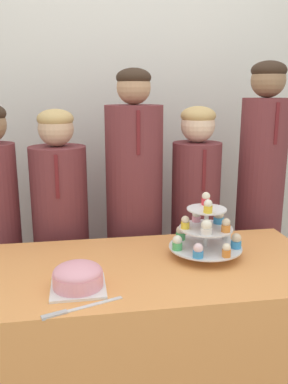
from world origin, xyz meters
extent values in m
cube|color=silver|center=(0.00, 1.48, 1.35)|extent=(9.00, 0.06, 2.70)
cube|color=#EF9951|center=(0.00, 0.35, 0.39)|extent=(1.41, 0.71, 0.78)
cube|color=white|center=(-0.33, 0.20, 0.78)|extent=(0.20, 0.20, 0.01)
cylinder|color=pink|center=(-0.33, 0.20, 0.82)|extent=(0.19, 0.19, 0.05)
ellipsoid|color=pink|center=(-0.33, 0.20, 0.85)|extent=(0.18, 0.18, 0.06)
cube|color=silver|center=(-0.27, 0.07, 0.78)|extent=(0.19, 0.08, 0.00)
cube|color=#B2B2B7|center=(-0.41, 0.02, 0.78)|extent=(0.09, 0.05, 0.01)
cylinder|color=silver|center=(0.23, 0.42, 0.89)|extent=(0.02, 0.02, 0.22)
cylinder|color=silver|center=(0.23, 0.42, 0.82)|extent=(0.32, 0.32, 0.01)
cylinder|color=silver|center=(0.23, 0.42, 0.91)|extent=(0.23, 0.23, 0.01)
cylinder|color=silver|center=(0.23, 0.42, 0.99)|extent=(0.17, 0.17, 0.01)
cylinder|color=orange|center=(0.28, 0.29, 0.84)|extent=(0.04, 0.04, 0.03)
sphere|color=#F4E5C6|center=(0.28, 0.29, 0.87)|extent=(0.03, 0.03, 0.03)
cylinder|color=#3893DB|center=(0.36, 0.37, 0.84)|extent=(0.05, 0.05, 0.03)
sphere|color=beige|center=(0.36, 0.37, 0.87)|extent=(0.04, 0.04, 0.04)
cylinder|color=white|center=(0.35, 0.48, 0.84)|extent=(0.04, 0.04, 0.03)
sphere|color=white|center=(0.35, 0.48, 0.86)|extent=(0.04, 0.04, 0.04)
cylinder|color=white|center=(0.26, 0.55, 0.84)|extent=(0.04, 0.04, 0.03)
sphere|color=beige|center=(0.26, 0.55, 0.86)|extent=(0.04, 0.04, 0.04)
cylinder|color=#4CB766|center=(0.14, 0.52, 0.84)|extent=(0.04, 0.04, 0.03)
sphere|color=beige|center=(0.14, 0.52, 0.87)|extent=(0.04, 0.04, 0.04)
cylinder|color=#4CB766|center=(0.10, 0.40, 0.84)|extent=(0.04, 0.04, 0.03)
sphere|color=white|center=(0.10, 0.40, 0.87)|extent=(0.04, 0.04, 0.04)
cylinder|color=#3893DB|center=(0.16, 0.30, 0.84)|extent=(0.04, 0.04, 0.03)
sphere|color=silver|center=(0.16, 0.30, 0.86)|extent=(0.04, 0.04, 0.04)
cylinder|color=yellow|center=(0.14, 0.42, 0.92)|extent=(0.04, 0.04, 0.03)
sphere|color=beige|center=(0.14, 0.42, 0.95)|extent=(0.04, 0.04, 0.04)
cylinder|color=white|center=(0.20, 0.33, 0.92)|extent=(0.05, 0.05, 0.03)
sphere|color=white|center=(0.20, 0.33, 0.95)|extent=(0.05, 0.05, 0.05)
cylinder|color=orange|center=(0.30, 0.35, 0.93)|extent=(0.04, 0.04, 0.03)
sphere|color=beige|center=(0.30, 0.35, 0.95)|extent=(0.04, 0.04, 0.04)
cylinder|color=#3893DB|center=(0.30, 0.46, 0.92)|extent=(0.05, 0.05, 0.03)
sphere|color=beige|center=(0.30, 0.46, 0.95)|extent=(0.04, 0.04, 0.04)
cylinder|color=pink|center=(0.21, 0.51, 0.92)|extent=(0.04, 0.04, 0.02)
sphere|color=white|center=(0.21, 0.51, 0.95)|extent=(0.04, 0.04, 0.04)
cylinder|color=#E5333D|center=(0.24, 0.47, 1.01)|extent=(0.04, 0.04, 0.03)
sphere|color=#F4E5C6|center=(0.24, 0.47, 1.04)|extent=(0.04, 0.04, 0.04)
cylinder|color=yellow|center=(0.22, 0.36, 1.01)|extent=(0.04, 0.04, 0.03)
sphere|color=white|center=(0.22, 0.36, 1.04)|extent=(0.04, 0.04, 0.04)
cylinder|color=brown|center=(-0.42, 0.96, 0.60)|extent=(0.30, 0.30, 1.21)
sphere|color=#D6AD89|center=(-0.42, 0.96, 1.30)|extent=(0.18, 0.18, 0.18)
ellipsoid|color=tan|center=(-0.42, 0.96, 1.35)|extent=(0.19, 0.19, 0.10)
cube|color=maroon|center=(-0.42, 0.80, 1.08)|extent=(0.02, 0.01, 0.22)
cylinder|color=brown|center=(-0.01, 0.96, 0.71)|extent=(0.31, 0.31, 1.42)
sphere|color=tan|center=(-0.01, 0.96, 1.51)|extent=(0.18, 0.18, 0.18)
ellipsoid|color=#332319|center=(-0.01, 0.96, 1.56)|extent=(0.18, 0.18, 0.10)
cube|color=maroon|center=(-0.01, 0.80, 1.29)|extent=(0.02, 0.01, 0.22)
cylinder|color=brown|center=(0.34, 0.96, 0.61)|extent=(0.27, 0.27, 1.21)
sphere|color=beige|center=(0.34, 0.96, 1.31)|extent=(0.19, 0.19, 0.19)
ellipsoid|color=tan|center=(0.34, 0.96, 1.36)|extent=(0.19, 0.19, 0.10)
cube|color=maroon|center=(0.34, 0.82, 1.08)|extent=(0.02, 0.01, 0.22)
cylinder|color=brown|center=(0.73, 0.96, 0.73)|extent=(0.27, 0.27, 1.45)
sphere|color=#8E6B4C|center=(0.73, 0.96, 1.55)|extent=(0.19, 0.19, 0.19)
ellipsoid|color=#332319|center=(0.73, 0.96, 1.60)|extent=(0.19, 0.19, 0.10)
cube|color=maroon|center=(0.73, 0.82, 1.32)|extent=(0.02, 0.01, 0.22)
camera|label=1|loc=(-0.31, -1.20, 1.49)|focal=38.00mm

